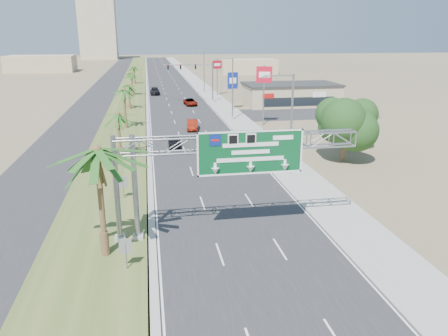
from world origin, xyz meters
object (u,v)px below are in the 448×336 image
pole_sign_blue (233,82)px  car_left_lane (174,142)px  palm_near (97,151)px  sign_gantry (226,151)px  car_right_lane (190,102)px  pole_sign_red_far (217,67)px  pole_sign_red_near (264,78)px  signal_mast (203,79)px  car_far (155,91)px  car_mid_lane (192,125)px  store_building (290,95)px

pole_sign_blue → car_left_lane: bearing=-115.3°
palm_near → car_left_lane: (6.14, 27.71, -6.27)m
sign_gantry → car_right_lane: (3.26, 58.78, -5.40)m
palm_near → pole_sign_red_far: bearing=75.7°
palm_near → pole_sign_red_far: (18.95, 74.20, -0.55)m
sign_gantry → pole_sign_red_near: pole_sign_red_near is taller
signal_mast → car_left_lane: bearing=-102.8°
car_far → pole_sign_blue: size_ratio=0.75×
palm_near → car_mid_lane: (9.43, 37.55, -6.19)m
car_far → pole_sign_red_near: bearing=-69.3°
store_building → signal_mast: bearing=160.5°
car_far → pole_sign_blue: bearing=-61.0°
signal_mast → pole_sign_blue: 10.53m
pole_sign_red_near → car_far: bearing=111.8°
signal_mast → pole_sign_red_far: pole_sign_red_far is taller
pole_sign_red_far → sign_gantry: bearing=-98.5°
car_left_lane → palm_near: bearing=-100.6°
car_left_lane → car_mid_lane: 10.38m
signal_mast → car_far: size_ratio=1.93×
palm_near → car_far: size_ratio=1.57×
car_mid_lane → pole_sign_red_near: 12.96m
car_far → car_right_lane: bearing=-70.7°
signal_mast → palm_near: bearing=-102.7°
car_mid_lane → store_building: bearing=49.4°
pole_sign_red_near → store_building: bearing=60.8°
car_far → pole_sign_red_far: size_ratio=0.66×
store_building → pole_sign_red_near: pole_sign_red_near is taller
sign_gantry → car_right_lane: sign_gantry is taller
palm_near → pole_sign_blue: 57.57m
sign_gantry → palm_near: (-8.14, -1.93, 0.87)m
store_building → pole_sign_blue: 13.34m
palm_near → car_right_lane: 62.09m
palm_near → store_building: (31.20, 58.00, -4.93)m
sign_gantry → pole_sign_red_near: 39.11m
sign_gantry → car_right_lane: bearing=86.8°
sign_gantry → car_mid_lane: bearing=87.9°
palm_near → store_building: palm_near is taller
store_building → car_far: size_ratio=3.38×
palm_near → car_far: bearing=86.5°
pole_sign_red_far → pole_sign_blue: bearing=-90.6°
palm_near → car_mid_lane: palm_near is taller
sign_gantry → car_mid_lane: (1.29, 35.63, -5.32)m
palm_near → car_far: palm_near is taller
pole_sign_blue → pole_sign_red_far: pole_sign_red_far is taller
palm_near → signal_mast: size_ratio=0.81×
car_mid_lane → pole_sign_red_near: bearing=13.5°
sign_gantry → car_far: 76.73m
car_far → pole_sign_red_near: pole_sign_red_near is taller
car_left_lane → car_mid_lane: (3.29, 9.84, 0.08)m
sign_gantry → car_left_lane: bearing=94.4°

